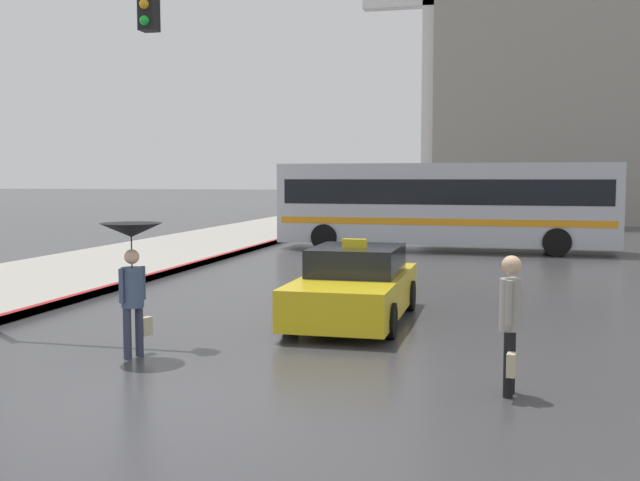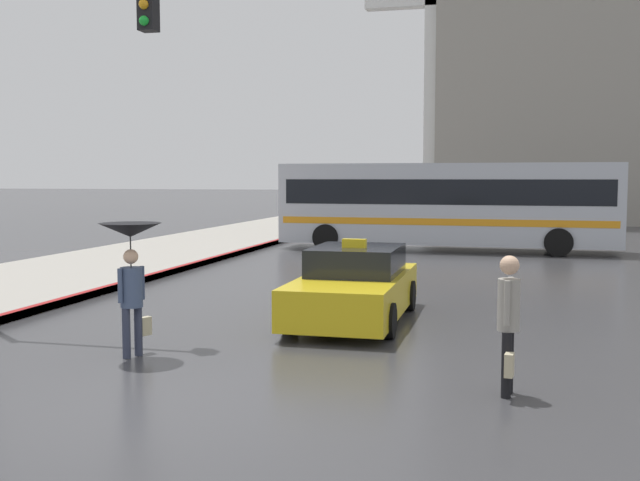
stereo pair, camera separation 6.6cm
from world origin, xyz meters
TOP-DOWN VIEW (x-y plane):
  - ground_plane at (0.00, 0.00)m, footprint 300.00×300.00m
  - taxi at (1.29, 5.98)m, footprint 1.91×4.40m
  - city_bus at (1.86, 20.03)m, footprint 12.08×2.91m
  - pedestrian_with_umbrella at (-1.36, 2.42)m, footprint 0.91×0.91m
  - pedestrian_man at (4.04, 1.71)m, footprint 0.30×0.57m
  - traffic_light at (-3.82, 3.97)m, footprint 3.60×0.38m
  - building_tower_near at (7.04, 40.52)m, footprint 14.16×9.26m
  - monument_cross at (-0.29, 36.79)m, footprint 7.90×0.90m

SIDE VIEW (x-z plane):
  - ground_plane at x=0.00m, z-range 0.00..0.00m
  - taxi at x=1.29m, z-range -0.13..1.40m
  - pedestrian_man at x=4.04m, z-range 0.11..1.83m
  - pedestrian_with_umbrella at x=-1.36m, z-range 0.52..2.52m
  - city_bus at x=1.86m, z-range 0.18..3.34m
  - traffic_light at x=-3.82m, z-range 1.18..7.33m
  - monument_cross at x=-0.29m, z-range 1.21..19.16m
  - building_tower_near at x=7.04m, z-range 0.00..25.20m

